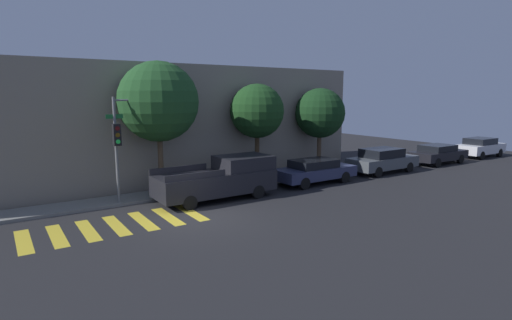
# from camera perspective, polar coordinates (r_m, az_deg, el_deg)

# --- Properties ---
(ground_plane) EXTENTS (60.00, 60.00, 0.00)m
(ground_plane) POSITION_cam_1_polar(r_m,az_deg,el_deg) (15.62, -8.44, -8.19)
(ground_plane) COLOR black
(sidewalk) EXTENTS (26.00, 1.63, 0.14)m
(sidewalk) POSITION_cam_1_polar(r_m,az_deg,el_deg) (19.19, -13.59, -4.84)
(sidewalk) COLOR slate
(sidewalk) RESTS_ON ground
(building_row) EXTENTS (26.00, 6.00, 6.21)m
(building_row) POSITION_cam_1_polar(r_m,az_deg,el_deg) (22.70, -17.56, 4.90)
(building_row) COLOR gray
(building_row) RESTS_ON ground
(crosswalk) EXTENTS (6.29, 2.60, 0.00)m
(crosswalk) POSITION_cam_1_polar(r_m,az_deg,el_deg) (15.46, -19.31, -8.81)
(crosswalk) COLOR gold
(crosswalk) RESTS_ON ground
(traffic_light_pole) EXTENTS (2.57, 0.56, 4.60)m
(traffic_light_pole) POSITION_cam_1_polar(r_m,az_deg,el_deg) (17.62, -17.78, 4.08)
(traffic_light_pole) COLOR slate
(traffic_light_pole) RESTS_ON ground
(pickup_truck) EXTENTS (5.44, 2.08, 1.86)m
(pickup_truck) POSITION_cam_1_polar(r_m,az_deg,el_deg) (18.18, -5.00, -2.62)
(pickup_truck) COLOR black
(pickup_truck) RESTS_ON ground
(sedan_near_corner) EXTENTS (4.55, 1.80, 1.29)m
(sedan_near_corner) POSITION_cam_1_polar(r_m,az_deg,el_deg) (21.45, 8.38, -1.50)
(sedan_near_corner) COLOR #2D3351
(sedan_near_corner) RESTS_ON ground
(sedan_middle) EXTENTS (4.62, 1.88, 1.48)m
(sedan_middle) POSITION_cam_1_polar(r_m,az_deg,el_deg) (25.38, 17.62, -0.00)
(sedan_middle) COLOR #4C5156
(sedan_middle) RESTS_ON ground
(sedan_far_end) EXTENTS (4.43, 1.86, 1.30)m
(sedan_far_end) POSITION_cam_1_polar(r_m,az_deg,el_deg) (30.09, 24.55, 0.85)
(sedan_far_end) COLOR black
(sedan_far_end) RESTS_ON ground
(sedan_tail_of_row) EXTENTS (4.26, 1.80, 1.45)m
(sedan_tail_of_row) POSITION_cam_1_polar(r_m,az_deg,el_deg) (34.88, 29.38, 1.64)
(sedan_tail_of_row) COLOR silver
(sedan_tail_of_row) RESTS_ON ground
(tree_near_corner) EXTENTS (3.68, 3.68, 6.21)m
(tree_near_corner) POSITION_cam_1_polar(r_m,az_deg,el_deg) (18.94, -13.76, 8.08)
(tree_near_corner) COLOR brown
(tree_near_corner) RESTS_ON ground
(tree_midblock) EXTENTS (2.89, 2.89, 5.27)m
(tree_midblock) POSITION_cam_1_polar(r_m,az_deg,el_deg) (21.42, 0.16, 6.97)
(tree_midblock) COLOR #42301E
(tree_midblock) RESTS_ON ground
(tree_far_end) EXTENTS (2.97, 2.97, 5.08)m
(tree_far_end) POSITION_cam_1_polar(r_m,az_deg,el_deg) (24.23, 9.12, 6.60)
(tree_far_end) COLOR brown
(tree_far_end) RESTS_ON ground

